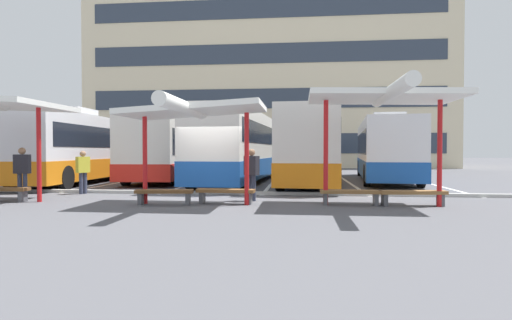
# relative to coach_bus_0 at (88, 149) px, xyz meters

# --- Properties ---
(ground_plane) EXTENTS (160.00, 160.00, 0.00)m
(ground_plane) POSITION_rel_coach_bus_0_xyz_m (7.74, -6.71, -1.68)
(ground_plane) COLOR #515156
(terminal_building) EXTENTS (35.10, 12.20, 19.27)m
(terminal_building) POSITION_rel_coach_bus_0_xyz_m (7.77, 23.47, 6.59)
(terminal_building) COLOR beige
(terminal_building) RESTS_ON ground
(coach_bus_0) EXTENTS (3.14, 12.49, 3.67)m
(coach_bus_0) POSITION_rel_coach_bus_0_xyz_m (0.00, 0.00, 0.00)
(coach_bus_0) COLOR silver
(coach_bus_0) RESTS_ON ground
(coach_bus_1) EXTENTS (3.34, 11.49, 3.52)m
(coach_bus_1) POSITION_rel_coach_bus_0_xyz_m (3.89, 1.95, -0.06)
(coach_bus_1) COLOR silver
(coach_bus_1) RESTS_ON ground
(coach_bus_2) EXTENTS (3.23, 12.58, 3.81)m
(coach_bus_2) POSITION_rel_coach_bus_0_xyz_m (8.02, 0.31, 0.07)
(coach_bus_2) COLOR silver
(coach_bus_2) RESTS_ON ground
(coach_bus_3) EXTENTS (3.39, 11.88, 3.74)m
(coach_bus_3) POSITION_rel_coach_bus_0_xyz_m (11.70, -0.17, 0.04)
(coach_bus_3) COLOR silver
(coach_bus_3) RESTS_ON ground
(coach_bus_4) EXTENTS (3.67, 11.48, 3.47)m
(coach_bus_4) POSITION_rel_coach_bus_0_xyz_m (15.59, 2.21, -0.10)
(coach_bus_4) COLOR silver
(coach_bus_4) RESTS_ON ground
(lane_stripe_0) EXTENTS (0.16, 14.00, 0.01)m
(lane_stripe_0) POSITION_rel_coach_bus_0_xyz_m (-1.87, 1.14, -1.68)
(lane_stripe_0) COLOR white
(lane_stripe_0) RESTS_ON ground
(lane_stripe_1) EXTENTS (0.16, 14.00, 0.01)m
(lane_stripe_1) POSITION_rel_coach_bus_0_xyz_m (1.97, 1.14, -1.68)
(lane_stripe_1) COLOR white
(lane_stripe_1) RESTS_ON ground
(lane_stripe_2) EXTENTS (0.16, 14.00, 0.01)m
(lane_stripe_2) POSITION_rel_coach_bus_0_xyz_m (5.81, 1.14, -1.68)
(lane_stripe_2) COLOR white
(lane_stripe_2) RESTS_ON ground
(lane_stripe_3) EXTENTS (0.16, 14.00, 0.01)m
(lane_stripe_3) POSITION_rel_coach_bus_0_xyz_m (9.66, 1.14, -1.68)
(lane_stripe_3) COLOR white
(lane_stripe_3) RESTS_ON ground
(lane_stripe_4) EXTENTS (0.16, 14.00, 0.01)m
(lane_stripe_4) POSITION_rel_coach_bus_0_xyz_m (13.50, 1.14, -1.68)
(lane_stripe_4) COLOR white
(lane_stripe_4) RESTS_ON ground
(lane_stripe_5) EXTENTS (0.16, 14.00, 0.01)m
(lane_stripe_5) POSITION_rel_coach_bus_0_xyz_m (17.34, 1.14, -1.68)
(lane_stripe_5) COLOR white
(lane_stripe_5) RESTS_ON ground
(waiting_shelter_1) EXTENTS (4.14, 4.59, 3.04)m
(waiting_shelter_1) POSITION_rel_coach_bus_0_xyz_m (7.88, -8.77, 1.08)
(waiting_shelter_1) COLOR red
(waiting_shelter_1) RESTS_ON ground
(bench_1) EXTENTS (1.76, 0.63, 0.45)m
(bench_1) POSITION_rel_coach_bus_0_xyz_m (6.98, -8.70, -1.34)
(bench_1) COLOR brown
(bench_1) RESTS_ON ground
(bench_2) EXTENTS (1.79, 0.49, 0.45)m
(bench_2) POSITION_rel_coach_bus_0_xyz_m (8.78, -8.32, -1.34)
(bench_2) COLOR brown
(bench_2) RESTS_ON ground
(waiting_shelter_2) EXTENTS (4.26, 4.72, 3.35)m
(waiting_shelter_2) POSITION_rel_coach_bus_0_xyz_m (13.43, -8.55, 1.43)
(waiting_shelter_2) COLOR red
(waiting_shelter_2) RESTS_ON ground
(bench_3) EXTENTS (1.78, 0.44, 0.45)m
(bench_3) POSITION_rel_coach_bus_0_xyz_m (12.53, -8.22, -1.34)
(bench_3) COLOR brown
(bench_3) RESTS_ON ground
(bench_4) EXTENTS (1.96, 0.58, 0.45)m
(bench_4) POSITION_rel_coach_bus_0_xyz_m (14.33, -8.20, -1.34)
(bench_4) COLOR brown
(bench_4) RESTS_ON ground
(platform_kerb) EXTENTS (44.00, 0.24, 0.12)m
(platform_kerb) POSITION_rel_coach_bus_0_xyz_m (7.74, -5.64, -1.62)
(platform_kerb) COLOR #ADADA8
(platform_kerb) RESTS_ON ground
(waiting_passenger_0) EXTENTS (0.44, 0.51, 1.61)m
(waiting_passenger_0) POSITION_rel_coach_bus_0_xyz_m (2.94, -5.98, -0.76)
(waiting_passenger_0) COLOR #33384C
(waiting_passenger_0) RESTS_ON ground
(waiting_passenger_1) EXTENTS (0.53, 0.44, 1.68)m
(waiting_passenger_1) POSITION_rel_coach_bus_0_xyz_m (9.48, -7.50, -0.71)
(waiting_passenger_1) COLOR #33384C
(waiting_passenger_1) RESTS_ON ground
(waiting_passenger_3) EXTENTS (0.53, 0.30, 1.73)m
(waiting_passenger_3) POSITION_rel_coach_bus_0_xyz_m (1.74, -7.74, -0.68)
(waiting_passenger_3) COLOR #33384C
(waiting_passenger_3) RESTS_ON ground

